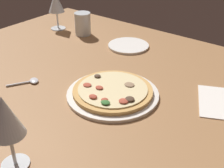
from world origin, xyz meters
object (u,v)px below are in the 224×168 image
(water_glass, at_px, (83,25))
(wine_glass_far, at_px, (6,119))
(pizza_main, at_px, (113,92))
(wine_glass_near, at_px, (56,3))
(side_plate, at_px, (128,46))
(spoon, at_px, (30,81))
(paper_menu, at_px, (220,102))

(water_glass, bearing_deg, wine_glass_far, 121.97)
(wine_glass_far, bearing_deg, pizza_main, -89.20)
(water_glass, bearing_deg, pizza_main, 142.45)
(wine_glass_far, distance_m, wine_glass_near, 0.87)
(pizza_main, bearing_deg, side_plate, -61.96)
(spoon, bearing_deg, paper_menu, -153.39)
(spoon, bearing_deg, wine_glass_far, 136.29)
(side_plate, bearing_deg, water_glass, 2.80)
(pizza_main, height_order, side_plate, pizza_main)
(pizza_main, bearing_deg, spoon, 21.79)
(paper_menu, bearing_deg, water_glass, -38.28)
(side_plate, height_order, spoon, spoon)
(pizza_main, xyz_separation_m, side_plate, (0.18, -0.33, -0.01))
(pizza_main, xyz_separation_m, wine_glass_far, (-0.01, 0.36, 0.12))
(pizza_main, height_order, paper_menu, pizza_main)
(wine_glass_near, distance_m, side_plate, 0.40)
(wine_glass_far, height_order, side_plate, wine_glass_far)
(pizza_main, bearing_deg, wine_glass_near, -28.40)
(wine_glass_near, bearing_deg, pizza_main, 151.60)
(wine_glass_near, bearing_deg, wine_glass_far, 130.63)
(wine_glass_far, relative_size, wine_glass_near, 1.04)
(spoon, bearing_deg, wine_glass_near, -53.46)
(pizza_main, height_order, wine_glass_near, wine_glass_near)
(wine_glass_near, relative_size, paper_menu, 1.01)
(water_glass, xyz_separation_m, side_plate, (-0.24, -0.01, -0.04))
(wine_glass_far, relative_size, paper_menu, 1.04)
(spoon, bearing_deg, pizza_main, -158.21)
(paper_menu, bearing_deg, pizza_main, 5.65)
(pizza_main, bearing_deg, paper_menu, -149.11)
(water_glass, bearing_deg, paper_menu, 166.96)
(pizza_main, distance_m, wine_glass_near, 0.65)
(pizza_main, bearing_deg, wine_glass_far, 90.80)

